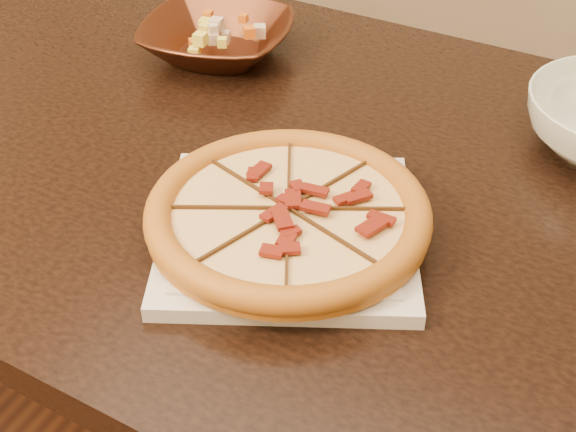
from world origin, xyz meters
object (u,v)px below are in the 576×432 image
at_px(bronze_bowl, 217,39).
at_px(dining_table, 265,212).
at_px(plate, 288,230).
at_px(pizza, 288,213).

bearing_deg(bronze_bowl, dining_table, -47.02).
relative_size(dining_table, plate, 3.85).
bearing_deg(pizza, dining_table, 126.19).
distance_m(dining_table, pizza, 0.23).
relative_size(plate, pizza, 1.17).
relative_size(pizza, bronze_bowl, 1.38).
relative_size(plate, bronze_bowl, 1.61).
bearing_deg(dining_table, plate, -53.80).
xyz_separation_m(plate, pizza, (-0.00, 0.00, 0.02)).
xyz_separation_m(dining_table, pizza, (0.11, -0.15, 0.14)).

